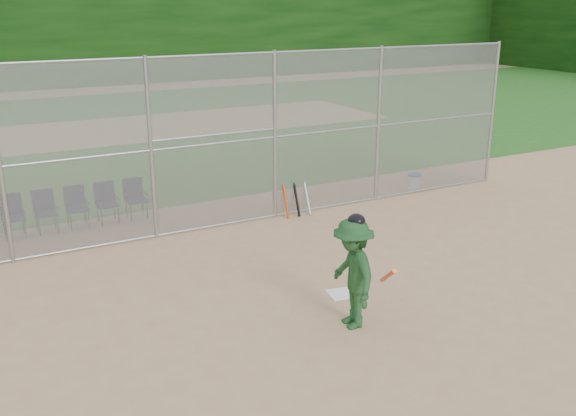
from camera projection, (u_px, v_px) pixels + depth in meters
name	position (u px, v px, depth m)	size (l,w,h in m)	color
ground	(357.00, 307.00, 11.11)	(100.00, 100.00, 0.00)	tan
grass_strip	(107.00, 131.00, 26.17)	(100.00, 100.00, 0.00)	#225E1C
dirt_patch_far	(107.00, 131.00, 26.16)	(24.00, 24.00, 0.00)	tan
backstop_fence	(236.00, 138.00, 14.66)	(16.09, 0.09, 4.00)	gray
home_plate	(341.00, 294.00, 11.60)	(0.45, 0.45, 0.02)	white
batter_at_plate	(352.00, 273.00, 10.22)	(1.01, 1.40, 1.92)	#1E4B23
water_cooler	(414.00, 182.00, 17.89)	(0.38, 0.38, 0.48)	white
spare_bats	(297.00, 199.00, 15.76)	(0.66, 0.38, 0.83)	#D84C14
chair_1	(13.00, 217.00, 14.27)	(0.54, 0.52, 0.96)	#0E1535
chair_2	(46.00, 212.00, 14.59)	(0.54, 0.52, 0.96)	#0E1535
chair_3	(77.00, 208.00, 14.90)	(0.54, 0.52, 0.96)	#0E1535
chair_4	(107.00, 203.00, 15.22)	(0.54, 0.52, 0.96)	#0E1535
chair_5	(136.00, 199.00, 15.53)	(0.54, 0.52, 0.96)	#0E1535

